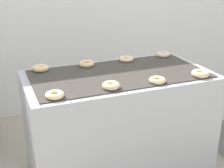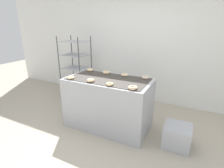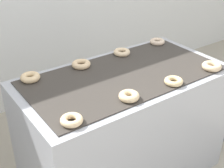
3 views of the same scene
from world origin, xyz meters
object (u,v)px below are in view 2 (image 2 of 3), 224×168
donut_near_midleft (91,80)px  donut_far_midright (125,75)px  donut_near_right (133,88)px  donut_far_left (90,70)px  baking_rack_cart (76,68)px  fryer_machine (108,103)px  donut_near_midright (110,84)px  donut_near_left (71,78)px  donut_far_right (145,77)px  donut_far_midleft (106,72)px  glaze_bin (177,136)px

donut_near_midleft → donut_far_midright: (0.37, 0.56, -0.00)m
donut_near_right → donut_far_left: size_ratio=1.05×
baking_rack_cart → donut_near_right: baking_rack_cart is taller
fryer_machine → donut_near_midright: (0.18, -0.29, 0.48)m
donut_far_left → donut_near_left: bearing=-90.8°
donut_far_left → donut_far_right: donut_far_left is taller
donut_far_left → donut_far_midleft: 0.38m
fryer_machine → donut_near_left: 0.80m
donut_near_left → donut_near_right: 1.13m
fryer_machine → donut_near_midleft: donut_near_midleft is taller
fryer_machine → donut_far_midleft: donut_far_midleft is taller
donut_far_right → donut_far_midleft: bearing=-178.8°
donut_near_left → donut_near_right: donut_near_right is taller
glaze_bin → donut_far_left: bearing=168.8°
donut_near_midright → donut_far_midright: size_ratio=0.94×
fryer_machine → donut_near_midleft: size_ratio=11.74×
glaze_bin → donut_near_right: 1.04m
donut_far_midleft → donut_far_midright: donut_far_midleft is taller
donut_far_left → donut_far_midleft: (0.38, -0.02, -0.00)m
donut_far_right → donut_near_left: bearing=-153.1°
donut_far_midleft → donut_near_midright: bearing=-57.3°
donut_near_midright → glaze_bin: bearing=12.5°
fryer_machine → donut_far_midleft: size_ratio=10.93×
donut_near_left → fryer_machine: bearing=26.7°
glaze_bin → donut_near_right: bearing=-160.7°
donut_near_left → donut_near_midleft: donut_near_midleft is taller
baking_rack_cart → donut_near_left: size_ratio=12.56×
baking_rack_cart → donut_far_midright: 1.60m
donut_near_left → donut_near_right: (1.13, -0.00, 0.00)m
glaze_bin → donut_far_midleft: size_ratio=2.94×
donut_near_right → donut_far_midright: bearing=122.4°
donut_near_midleft → donut_far_midleft: bearing=90.8°
donut_near_left → donut_near_midright: size_ratio=1.00×
donut_near_left → donut_far_midright: 0.96m
donut_far_left → donut_far_right: size_ratio=1.04×
donut_near_midleft → donut_near_midright: bearing=-2.6°
donut_far_midright → baking_rack_cart: bearing=161.0°
donut_far_midright → donut_far_right: (0.38, 0.01, -0.00)m
donut_near_left → donut_near_midright: same height
donut_near_midleft → donut_near_left: bearing=-178.1°
donut_far_midleft → donut_far_right: 0.76m
donut_near_midleft → donut_near_midright: 0.36m
donut_far_midleft → donut_far_left: bearing=177.2°
donut_near_right → donut_far_right: 0.59m
fryer_machine → donut_near_right: 0.79m
donut_near_midleft → donut_far_midleft: size_ratio=0.93×
glaze_bin → donut_near_midright: 1.31m
donut_near_midleft → donut_far_right: 0.94m
fryer_machine → donut_near_left: size_ratio=12.02×
baking_rack_cart → donut_near_midleft: bearing=-43.4°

